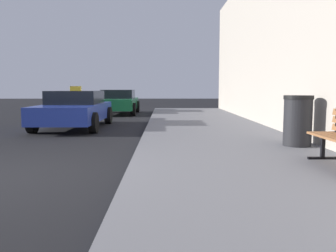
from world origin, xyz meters
name	(u,v)px	position (x,y,z in m)	size (l,w,h in m)	color
sidewalk	(257,173)	(4.00, 0.00, 0.07)	(4.00, 32.00, 0.15)	slate
trash_bin	(298,121)	(5.38, 2.08, 0.69)	(0.61, 0.61, 1.06)	black
car_blue	(75,109)	(-0.50, 6.83, 0.65)	(2.07, 4.47, 1.43)	#233899
car_green	(118,102)	(0.14, 13.31, 0.65)	(2.04, 4.06, 1.27)	#196638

